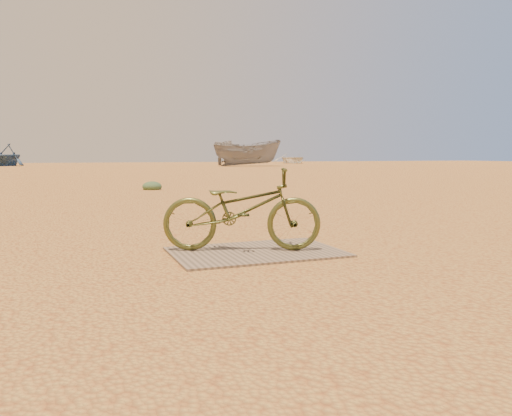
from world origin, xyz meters
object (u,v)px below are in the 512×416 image
object	(u,v)px
bicycle	(242,209)
boat_far_left	(7,155)
plywood_board	(256,252)
boat_far_right	(292,158)
boat_mid_right	(248,153)

from	to	relation	value
bicycle	boat_far_left	size ratio (longest dim) A/B	0.43
bicycle	plywood_board	bearing A→B (deg)	-108.45
boat_far_left	boat_far_right	bearing A→B (deg)	36.20
boat_mid_right	boat_far_right	bearing A→B (deg)	-30.74
boat_far_left	bicycle	bearing A→B (deg)	-53.89
bicycle	boat_mid_right	distance (m)	37.89
bicycle	boat_mid_right	bearing A→B (deg)	0.34
boat_far_left	boat_far_right	xyz separation A→B (m)	(29.13, 4.25, -0.42)
plywood_board	boat_far_right	xyz separation A→B (m)	(22.76, 47.72, 0.54)
bicycle	boat_mid_right	size ratio (longest dim) A/B	0.27
boat_mid_right	boat_far_right	xyz separation A→B (m)	(9.88, 12.04, -0.59)
plywood_board	boat_far_left	world-z (taller)	boat_far_left
bicycle	boat_mid_right	world-z (taller)	boat_mid_right
bicycle	boat_far_right	bearing A→B (deg)	-5.25
plywood_board	boat_mid_right	xyz separation A→B (m)	(12.88, 35.68, 1.12)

